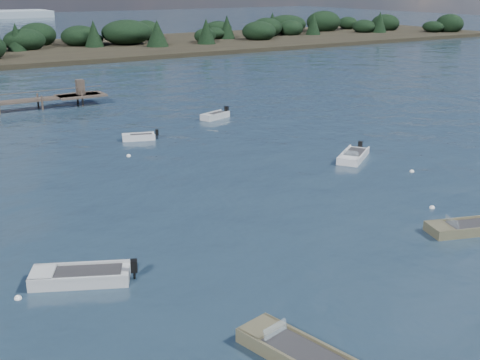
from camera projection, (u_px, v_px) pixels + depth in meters
ground at (18, 92)px, 72.99m from camera, size 400.00×400.00×0.00m
dinghy_mid_white_a at (466, 229)px, 32.01m from camera, size 4.64×2.88×1.07m
tender_far_white at (139, 138)px, 50.69m from camera, size 3.09×1.89×1.04m
tender_far_grey_b at (215, 117)px, 58.59m from camera, size 3.51×2.17×1.18m
dinghy_near_olive at (295, 354)px, 21.27m from camera, size 2.53×4.82×1.15m
dinghy_mid_grey at (81, 278)px, 26.65m from camera, size 4.61×3.33×1.18m
dinghy_mid_white_b at (353, 157)px, 45.17m from camera, size 4.29×3.62×1.11m
buoy_b at (432, 208)px, 35.40m from camera, size 0.32×0.32×0.32m
buoy_c at (18, 299)px, 25.25m from camera, size 0.32×0.32×0.32m
buoy_d at (412, 172)px, 42.16m from camera, size 0.32×0.32×0.32m
buoy_e at (129, 156)px, 45.94m from camera, size 0.32×0.32×0.32m
far_headland at (101, 40)px, 117.17m from camera, size 190.00×40.00×5.80m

